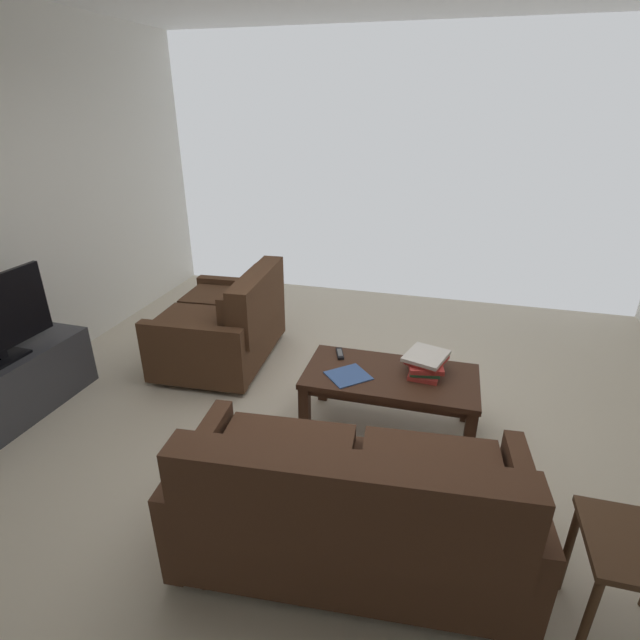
% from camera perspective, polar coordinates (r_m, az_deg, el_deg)
% --- Properties ---
extents(ground_plane, '(5.48, 5.82, 0.01)m').
position_cam_1_polar(ground_plane, '(3.47, 1.96, -13.97)').
color(ground_plane, beige).
extents(sofa_main, '(1.76, 0.96, 0.86)m').
position_cam_1_polar(sofa_main, '(2.50, 3.66, -21.17)').
color(sofa_main, black).
rests_on(sofa_main, ground).
extents(loveseat_near, '(0.95, 1.24, 0.85)m').
position_cam_1_polar(loveseat_near, '(4.35, -11.01, -0.45)').
color(loveseat_near, black).
rests_on(loveseat_near, ground).
extents(coffee_table, '(1.17, 0.59, 0.45)m').
position_cam_1_polar(coffee_table, '(3.38, 8.29, -7.34)').
color(coffee_table, '#3D2316').
rests_on(coffee_table, ground).
extents(end_table, '(0.43, 0.43, 0.55)m').
position_cam_1_polar(end_table, '(2.53, 33.29, -22.85)').
color(end_table, '#472D1C').
rests_on(end_table, ground).
extents(tv_stand, '(0.39, 1.27, 0.48)m').
position_cam_1_polar(tv_stand, '(4.19, -32.63, -6.94)').
color(tv_stand, '#38383D').
rests_on(tv_stand, ground).
extents(book_stack, '(0.33, 0.36, 0.14)m').
position_cam_1_polar(book_stack, '(3.37, 12.33, -5.03)').
color(book_stack, '#C63833').
rests_on(book_stack, coffee_table).
extents(tv_remote, '(0.09, 0.17, 0.02)m').
position_cam_1_polar(tv_remote, '(3.55, 2.36, -3.99)').
color(tv_remote, black).
rests_on(tv_remote, coffee_table).
extents(loose_magazine, '(0.35, 0.35, 0.01)m').
position_cam_1_polar(loose_magazine, '(3.29, 3.35, -6.58)').
color(loose_magazine, '#385693').
rests_on(loose_magazine, coffee_table).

